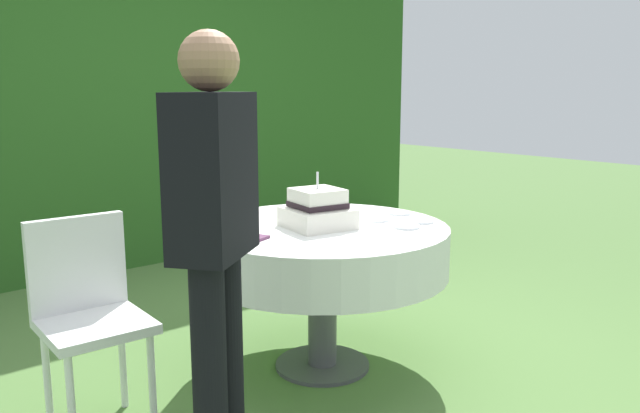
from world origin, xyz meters
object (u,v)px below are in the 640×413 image
(wedding_cake, at_px, (318,210))
(serving_plate_near, at_px, (420,221))
(napkin_stack, at_px, (248,238))
(standing_person, at_px, (214,233))
(serving_plate_left, at_px, (407,227))
(serving_plate_right, at_px, (400,213))
(serving_plate_far, at_px, (376,219))
(cake_table, at_px, (322,250))
(garden_chair, at_px, (88,304))

(wedding_cake, relative_size, serving_plate_near, 2.44)
(napkin_stack, distance_m, standing_person, 0.70)
(serving_plate_left, distance_m, serving_plate_right, 0.33)
(serving_plate_left, relative_size, standing_person, 0.08)
(serving_plate_near, height_order, serving_plate_far, same)
(serving_plate_right, bearing_deg, napkin_stack, 177.11)
(cake_table, distance_m, serving_plate_left, 0.43)
(cake_table, bearing_deg, serving_plate_right, -6.14)
(serving_plate_left, distance_m, standing_person, 1.22)
(wedding_cake, distance_m, serving_plate_far, 0.35)
(cake_table, xyz_separation_m, serving_plate_left, (0.28, -0.30, 0.13))
(serving_plate_near, bearing_deg, serving_plate_right, 70.70)
(wedding_cake, distance_m, standing_person, 1.00)
(napkin_stack, height_order, standing_person, standing_person)
(serving_plate_near, xyz_separation_m, napkin_stack, (-0.88, 0.25, 0.00))
(cake_table, distance_m, serving_plate_near, 0.52)
(napkin_stack, xyz_separation_m, garden_chair, (-0.67, 0.19, -0.21))
(serving_plate_far, distance_m, garden_chair, 1.45)
(wedding_cake, xyz_separation_m, serving_plate_right, (0.54, -0.04, -0.08))
(wedding_cake, xyz_separation_m, serving_plate_left, (0.32, -0.29, -0.08))
(cake_table, distance_m, standing_person, 1.08)
(serving_plate_near, bearing_deg, cake_table, 149.06)
(serving_plate_right, bearing_deg, garden_chair, 171.53)
(serving_plate_near, distance_m, standing_person, 1.37)
(napkin_stack, bearing_deg, garden_chair, 163.86)
(standing_person, bearing_deg, serving_plate_far, 19.10)
(wedding_cake, bearing_deg, napkin_stack, 179.39)
(serving_plate_near, relative_size, standing_person, 0.09)
(serving_plate_far, height_order, serving_plate_right, same)
(cake_table, xyz_separation_m, serving_plate_far, (0.30, -0.08, 0.13))
(cake_table, xyz_separation_m, serving_plate_near, (0.43, -0.26, 0.13))
(serving_plate_near, height_order, garden_chair, garden_chair)
(serving_plate_right, bearing_deg, standing_person, -162.74)
(serving_plate_far, relative_size, napkin_stack, 1.03)
(wedding_cake, bearing_deg, serving_plate_left, -42.46)
(serving_plate_far, xyz_separation_m, serving_plate_left, (-0.02, -0.23, 0.00))
(cake_table, relative_size, napkin_stack, 8.66)
(napkin_stack, xyz_separation_m, standing_person, (-0.46, -0.49, 0.18))
(cake_table, height_order, garden_chair, garden_chair)
(wedding_cake, xyz_separation_m, serving_plate_near, (0.47, -0.25, -0.08))
(serving_plate_right, height_order, garden_chair, garden_chair)
(serving_plate_left, xyz_separation_m, standing_person, (-1.19, -0.19, 0.18))
(napkin_stack, bearing_deg, serving_plate_left, -22.18)
(cake_table, bearing_deg, wedding_cake, -164.82)
(serving_plate_far, bearing_deg, cake_table, 165.87)
(serving_plate_far, distance_m, serving_plate_left, 0.23)
(serving_plate_left, xyz_separation_m, napkin_stack, (-0.73, 0.30, 0.00))
(wedding_cake, xyz_separation_m, garden_chair, (-1.07, 0.20, -0.29))
(serving_plate_far, distance_m, serving_plate_right, 0.21)
(cake_table, height_order, serving_plate_far, serving_plate_far)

